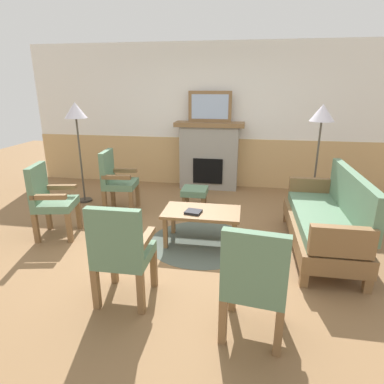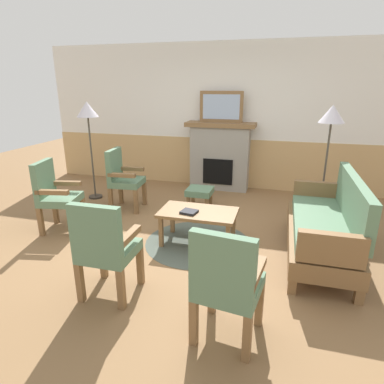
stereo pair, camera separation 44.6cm
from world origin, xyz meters
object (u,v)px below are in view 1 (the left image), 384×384
(coffee_table, at_px, (202,215))
(armchair_by_window_left, at_px, (50,198))
(footstool, at_px, (195,193))
(floor_lamp_by_chairs, at_px, (76,117))
(armchair_front_left, at_px, (255,278))
(floor_lamp_by_couch, at_px, (322,120))
(couch, at_px, (326,220))
(armchair_near_fireplace, at_px, (116,179))
(armchair_front_center, at_px, (121,250))
(book_on_table, at_px, (193,212))
(fireplace, at_px, (209,155))
(framed_picture, at_px, (210,107))

(coffee_table, distance_m, armchair_by_window_left, 2.00)
(footstool, relative_size, armchair_by_window_left, 0.41)
(floor_lamp_by_chairs, bearing_deg, armchair_front_left, -44.45)
(coffee_table, bearing_deg, floor_lamp_by_couch, 40.70)
(couch, height_order, armchair_near_fireplace, same)
(armchair_front_center, height_order, floor_lamp_by_chairs, floor_lamp_by_chairs)
(floor_lamp_by_chairs, bearing_deg, footstool, -2.03)
(armchair_front_center, distance_m, floor_lamp_by_couch, 3.55)
(couch, xyz_separation_m, armchair_front_left, (-0.88, -1.63, 0.14))
(book_on_table, height_order, floor_lamp_by_chairs, floor_lamp_by_chairs)
(armchair_near_fireplace, xyz_separation_m, floor_lamp_by_chairs, (-0.75, 0.34, 0.91))
(fireplace, xyz_separation_m, couch, (1.69, -2.34, -0.26))
(armchair_near_fireplace, relative_size, floor_lamp_by_couch, 0.58)
(fireplace, bearing_deg, framed_picture, 90.00)
(book_on_table, bearing_deg, coffee_table, 45.40)
(armchair_by_window_left, bearing_deg, floor_lamp_by_chairs, 100.28)
(armchair_front_left, distance_m, floor_lamp_by_chairs, 4.12)
(couch, bearing_deg, floor_lamp_by_chairs, 162.45)
(fireplace, bearing_deg, armchair_front_left, -78.36)
(armchair_by_window_left, distance_m, floor_lamp_by_chairs, 1.65)
(book_on_table, bearing_deg, couch, 5.17)
(coffee_table, xyz_separation_m, book_on_table, (-0.09, -0.09, 0.07))
(armchair_front_left, bearing_deg, framed_picture, 101.64)
(fireplace, bearing_deg, footstool, -93.99)
(framed_picture, xyz_separation_m, armchair_front_left, (0.82, -3.97, -1.02))
(couch, relative_size, floor_lamp_by_chairs, 1.07)
(fireplace, bearing_deg, couch, -54.08)
(footstool, xyz_separation_m, armchair_by_window_left, (-1.72, -1.29, 0.25))
(armchair_front_center, bearing_deg, footstool, 83.72)
(footstool, bearing_deg, armchair_front_center, -96.28)
(armchair_front_left, relative_size, floor_lamp_by_couch, 0.58)
(framed_picture, xyz_separation_m, coffee_table, (0.19, -2.39, -1.17))
(floor_lamp_by_couch, xyz_separation_m, floor_lamp_by_chairs, (-3.83, -0.13, 0.00))
(fireplace, relative_size, framed_picture, 1.62)
(framed_picture, relative_size, couch, 0.44)
(footstool, relative_size, floor_lamp_by_chairs, 0.24)
(coffee_table, xyz_separation_m, floor_lamp_by_chairs, (-2.24, 1.24, 1.06))
(framed_picture, distance_m, floor_lamp_by_couch, 2.05)
(footstool, height_order, armchair_front_left, armchair_front_left)
(framed_picture, xyz_separation_m, armchair_near_fireplace, (-1.30, -1.50, -1.02))
(coffee_table, xyz_separation_m, armchair_front_left, (0.63, -1.58, 0.15))
(couch, bearing_deg, framed_picture, 125.92)
(armchair_front_left, bearing_deg, armchair_near_fireplace, 130.60)
(fireplace, bearing_deg, coffee_table, -85.47)
(armchair_front_center, bearing_deg, coffee_table, 67.37)
(couch, xyz_separation_m, footstool, (-1.78, 1.11, -0.11))
(coffee_table, height_order, armchair_by_window_left, armchair_by_window_left)
(armchair_near_fireplace, bearing_deg, armchair_front_center, -66.86)
(coffee_table, xyz_separation_m, armchair_by_window_left, (-1.99, -0.12, 0.15))
(book_on_table, bearing_deg, armchair_front_left, -64.15)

